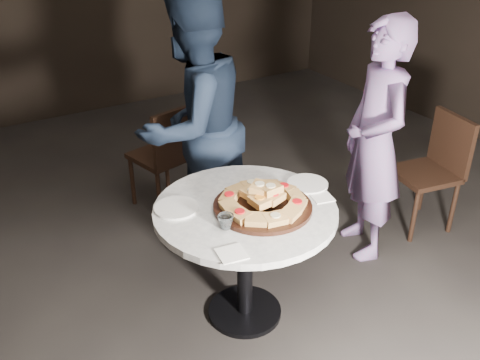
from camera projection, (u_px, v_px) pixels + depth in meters
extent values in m
plane|color=black|center=(265.00, 310.00, 2.97)|extent=(7.00, 7.00, 0.00)
cylinder|color=black|center=(245.00, 311.00, 2.95)|extent=(0.52, 0.52, 0.03)
cylinder|color=black|center=(245.00, 263.00, 2.79)|extent=(0.11, 0.11, 0.63)
cylinder|color=silver|center=(245.00, 210.00, 2.63)|extent=(1.19, 1.19, 0.04)
cylinder|color=black|center=(263.00, 207.00, 2.61)|extent=(0.64, 0.64, 0.02)
cube|color=tan|center=(284.00, 189.00, 2.71)|extent=(0.12, 0.13, 0.05)
cylinder|color=red|center=(284.00, 185.00, 2.70)|extent=(0.06, 0.06, 0.01)
cube|color=tan|center=(268.00, 185.00, 2.74)|extent=(0.13, 0.12, 0.05)
cube|color=tan|center=(252.00, 185.00, 2.74)|extent=(0.12, 0.10, 0.05)
cylinder|color=beige|center=(252.00, 182.00, 2.73)|extent=(0.06, 0.06, 0.01)
cube|color=tan|center=(237.00, 190.00, 2.70)|extent=(0.11, 0.09, 0.05)
cube|color=tan|center=(229.00, 198.00, 2.63)|extent=(0.13, 0.13, 0.05)
cylinder|color=red|center=(229.00, 194.00, 2.62)|extent=(0.07, 0.07, 0.01)
cube|color=tan|center=(230.00, 207.00, 2.55)|extent=(0.09, 0.11, 0.05)
cube|color=tan|center=(240.00, 215.00, 2.49)|extent=(0.09, 0.11, 0.05)
cylinder|color=red|center=(240.00, 211.00, 2.48)|extent=(0.05, 0.05, 0.01)
cube|color=tan|center=(257.00, 220.00, 2.45)|extent=(0.13, 0.13, 0.05)
cube|color=tan|center=(275.00, 219.00, 2.46)|extent=(0.11, 0.10, 0.05)
cylinder|color=beige|center=(275.00, 215.00, 2.45)|extent=(0.05, 0.05, 0.01)
cube|color=tan|center=(290.00, 214.00, 2.50)|extent=(0.13, 0.12, 0.05)
cube|color=tan|center=(297.00, 205.00, 2.57)|extent=(0.13, 0.13, 0.05)
cylinder|color=red|center=(297.00, 201.00, 2.56)|extent=(0.07, 0.07, 0.01)
cube|color=tan|center=(294.00, 196.00, 2.64)|extent=(0.10, 0.12, 0.05)
cube|color=tan|center=(266.00, 190.00, 2.63)|extent=(0.13, 0.13, 0.04)
cylinder|color=#2D6B1E|center=(266.00, 187.00, 2.62)|extent=(0.07, 0.07, 0.01)
cube|color=tan|center=(252.00, 194.00, 2.60)|extent=(0.10, 0.12, 0.04)
cylinder|color=beige|center=(252.00, 190.00, 2.59)|extent=(0.06, 0.06, 0.01)
cube|color=tan|center=(260.00, 201.00, 2.54)|extent=(0.08, 0.11, 0.04)
cylinder|color=orange|center=(260.00, 197.00, 2.53)|extent=(0.05, 0.05, 0.01)
cube|color=tan|center=(274.00, 198.00, 2.57)|extent=(0.12, 0.10, 0.04)
cylinder|color=red|center=(274.00, 194.00, 2.56)|extent=(0.06, 0.06, 0.01)
cube|color=tan|center=(266.00, 190.00, 2.63)|extent=(0.13, 0.11, 0.04)
cylinder|color=#2D6B1E|center=(266.00, 187.00, 2.62)|extent=(0.06, 0.06, 0.01)
cube|color=tan|center=(271.00, 190.00, 2.56)|extent=(0.11, 0.09, 0.04)
cylinder|color=beige|center=(271.00, 186.00, 2.55)|extent=(0.05, 0.05, 0.01)
cube|color=tan|center=(260.00, 188.00, 2.58)|extent=(0.13, 0.13, 0.04)
cylinder|color=beige|center=(260.00, 184.00, 2.57)|extent=(0.07, 0.07, 0.01)
cylinder|color=white|center=(176.00, 208.00, 2.61)|extent=(0.28, 0.28, 0.01)
cylinder|color=white|center=(307.00, 184.00, 2.82)|extent=(0.28, 0.28, 0.01)
imported|color=silver|center=(226.00, 222.00, 2.45)|extent=(0.10, 0.10, 0.07)
cube|color=white|center=(232.00, 254.00, 2.29)|extent=(0.14, 0.14, 0.01)
cube|color=white|center=(322.00, 197.00, 2.70)|extent=(0.12, 0.12, 0.01)
cube|color=black|center=(161.00, 156.00, 3.79)|extent=(0.45, 0.45, 0.04)
cube|color=black|center=(176.00, 138.00, 3.58)|extent=(0.37, 0.12, 0.40)
cylinder|color=black|center=(167.00, 166.00, 4.08)|extent=(0.04, 0.04, 0.40)
cylinder|color=black|center=(132.00, 180.00, 3.89)|extent=(0.04, 0.04, 0.40)
cylinder|color=black|center=(194.00, 180.00, 3.89)|extent=(0.04, 0.04, 0.40)
cylinder|color=black|center=(159.00, 196.00, 3.69)|extent=(0.04, 0.04, 0.40)
cube|color=black|center=(424.00, 174.00, 3.55)|extent=(0.43, 0.43, 0.03)
cube|color=black|center=(451.00, 143.00, 3.51)|extent=(0.10, 0.37, 0.39)
cylinder|color=black|center=(386.00, 193.00, 3.72)|extent=(0.04, 0.04, 0.39)
cylinder|color=black|center=(414.00, 216.00, 3.46)|extent=(0.04, 0.04, 0.39)
cylinder|color=black|center=(423.00, 185.00, 3.82)|extent=(0.04, 0.04, 0.39)
cylinder|color=black|center=(453.00, 207.00, 3.56)|extent=(0.04, 0.04, 0.39)
imported|color=black|center=(193.00, 127.00, 3.18)|extent=(0.94, 0.83, 1.63)
imported|color=slate|center=(375.00, 142.00, 3.15)|extent=(0.51, 0.63, 1.49)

